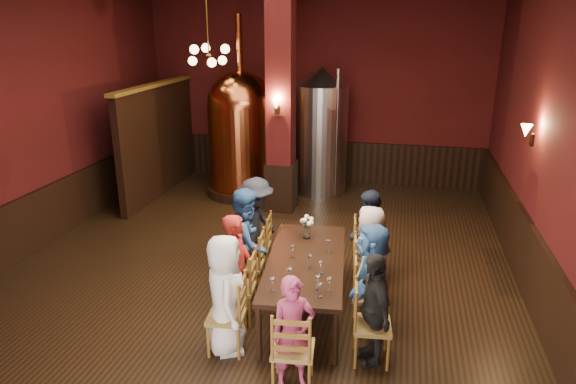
% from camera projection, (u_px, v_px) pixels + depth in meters
% --- Properties ---
extents(room, '(10.00, 10.02, 4.50)m').
position_uv_depth(room, '(256.00, 130.00, 7.41)').
color(room, black).
rests_on(room, ground).
extents(wainscot_right, '(0.08, 9.90, 1.00)m').
position_uv_depth(wainscot_right, '(532.00, 266.00, 7.15)').
color(wainscot_right, black).
rests_on(wainscot_right, ground).
extents(wainscot_back, '(7.90, 0.08, 1.00)m').
position_uv_depth(wainscot_back, '(314.00, 160.00, 12.56)').
color(wainscot_back, black).
rests_on(wainscot_back, ground).
extents(wainscot_left, '(0.08, 9.90, 1.00)m').
position_uv_depth(wainscot_left, '(36.00, 220.00, 8.79)').
color(wainscot_left, black).
rests_on(wainscot_left, ground).
extents(column, '(0.58, 0.58, 4.50)m').
position_uv_depth(column, '(281.00, 101.00, 10.07)').
color(column, '#4A0F13').
rests_on(column, ground).
extents(partition, '(0.22, 3.50, 2.40)m').
position_uv_depth(partition, '(158.00, 142.00, 11.37)').
color(partition, black).
rests_on(partition, ground).
extents(pendant_cluster, '(0.90, 0.90, 1.70)m').
position_uv_depth(pendant_cluster, '(209.00, 55.00, 10.20)').
color(pendant_cluster, '#A57226').
rests_on(pendant_cluster, room).
extents(sconce_wall, '(0.20, 0.20, 0.36)m').
position_uv_depth(sconce_wall, '(533.00, 134.00, 7.36)').
color(sconce_wall, black).
rests_on(sconce_wall, room).
extents(sconce_column, '(0.20, 0.20, 0.36)m').
position_uv_depth(sconce_column, '(277.00, 106.00, 9.81)').
color(sconce_column, black).
rests_on(sconce_column, column).
extents(dining_table, '(1.24, 2.49, 0.75)m').
position_uv_depth(dining_table, '(306.00, 264.00, 6.80)').
color(dining_table, black).
rests_on(dining_table, ground).
extents(chair_0, '(0.50, 0.50, 0.92)m').
position_uv_depth(chair_0, '(226.00, 315.00, 6.03)').
color(chair_0, brown).
rests_on(chair_0, ground).
extents(person_0, '(0.70, 0.84, 1.47)m').
position_uv_depth(person_0, '(225.00, 295.00, 5.94)').
color(person_0, white).
rests_on(person_0, ground).
extents(chair_1, '(0.50, 0.50, 0.92)m').
position_uv_depth(chair_1, '(238.00, 287.00, 6.66)').
color(chair_1, brown).
rests_on(chair_1, ground).
extents(person_1, '(0.38, 0.55, 1.47)m').
position_uv_depth(person_1, '(238.00, 268.00, 6.57)').
color(person_1, maroon).
rests_on(person_1, ground).
extents(chair_2, '(0.50, 0.50, 0.92)m').
position_uv_depth(chair_2, '(248.00, 265.00, 7.28)').
color(chair_2, brown).
rests_on(chair_2, ground).
extents(person_2, '(0.44, 0.80, 1.59)m').
position_uv_depth(person_2, '(247.00, 243.00, 7.17)').
color(person_2, '#2A508C').
rests_on(person_2, ground).
extents(chair_3, '(0.50, 0.50, 0.92)m').
position_uv_depth(chair_3, '(256.00, 245.00, 7.91)').
color(chair_3, brown).
rests_on(chair_3, ground).
extents(person_3, '(0.77, 1.09, 1.54)m').
position_uv_depth(person_3, '(256.00, 227.00, 7.81)').
color(person_3, black).
rests_on(person_3, ground).
extents(chair_4, '(0.50, 0.50, 0.92)m').
position_uv_depth(chair_4, '(372.00, 325.00, 5.84)').
color(chair_4, brown).
rests_on(chair_4, ground).
extents(person_4, '(0.62, 0.86, 1.35)m').
position_uv_depth(person_4, '(373.00, 308.00, 5.77)').
color(person_4, black).
rests_on(person_4, ground).
extents(chair_5, '(0.50, 0.50, 0.92)m').
position_uv_depth(chair_5, '(370.00, 295.00, 6.47)').
color(chair_5, brown).
rests_on(chair_5, ground).
extents(person_5, '(0.44, 1.33, 1.43)m').
position_uv_depth(person_5, '(371.00, 277.00, 6.39)').
color(person_5, '#3767A7').
rests_on(person_5, ground).
extents(chair_6, '(0.50, 0.50, 0.92)m').
position_uv_depth(chair_6, '(369.00, 271.00, 7.09)').
color(chair_6, brown).
rests_on(chair_6, ground).
extents(person_6, '(0.56, 0.76, 1.41)m').
position_uv_depth(person_6, '(370.00, 255.00, 7.01)').
color(person_6, '#B8AEA2').
rests_on(person_6, ground).
extents(chair_7, '(0.50, 0.50, 0.92)m').
position_uv_depth(chair_7, '(367.00, 251.00, 7.72)').
color(chair_7, brown).
rests_on(chair_7, ground).
extents(person_7, '(0.50, 0.74, 1.40)m').
position_uv_depth(person_7, '(368.00, 236.00, 7.65)').
color(person_7, black).
rests_on(person_7, ground).
extents(chair_8, '(0.50, 0.50, 0.92)m').
position_uv_depth(chair_8, '(293.00, 349.00, 5.42)').
color(chair_8, brown).
rests_on(chair_8, ground).
extents(person_8, '(0.56, 0.49, 1.29)m').
position_uv_depth(person_8, '(293.00, 334.00, 5.36)').
color(person_8, '#B33B6A').
rests_on(person_8, ground).
extents(copper_kettle, '(1.76, 1.76, 3.88)m').
position_uv_depth(copper_kettle, '(242.00, 132.00, 11.31)').
color(copper_kettle, black).
rests_on(copper_kettle, ground).
extents(steel_vessel, '(1.30, 1.30, 2.82)m').
position_uv_depth(steel_vessel, '(321.00, 132.00, 11.39)').
color(steel_vessel, '#B2B2B7').
rests_on(steel_vessel, ground).
extents(rose_vase, '(0.21, 0.21, 0.35)m').
position_uv_depth(rose_vase, '(307.00, 224.00, 7.38)').
color(rose_vase, white).
rests_on(rose_vase, dining_table).
extents(wine_glass_0, '(0.07, 0.07, 0.17)m').
position_uv_depth(wine_glass_0, '(293.00, 252.00, 6.81)').
color(wine_glass_0, white).
rests_on(wine_glass_0, dining_table).
extents(wine_glass_1, '(0.07, 0.07, 0.17)m').
position_uv_depth(wine_glass_1, '(289.00, 275.00, 6.19)').
color(wine_glass_1, white).
rests_on(wine_glass_1, dining_table).
extents(wine_glass_2, '(0.07, 0.07, 0.17)m').
position_uv_depth(wine_glass_2, '(329.00, 285.00, 5.96)').
color(wine_glass_2, white).
rests_on(wine_glass_2, dining_table).
extents(wine_glass_3, '(0.07, 0.07, 0.17)m').
position_uv_depth(wine_glass_3, '(320.00, 268.00, 6.37)').
color(wine_glass_3, white).
rests_on(wine_glass_3, dining_table).
extents(wine_glass_4, '(0.07, 0.07, 0.17)m').
position_uv_depth(wine_glass_4, '(310.00, 261.00, 6.54)').
color(wine_glass_4, white).
rests_on(wine_glass_4, dining_table).
extents(wine_glass_5, '(0.07, 0.07, 0.17)m').
position_uv_depth(wine_glass_5, '(272.00, 285.00, 5.96)').
color(wine_glass_5, white).
rests_on(wine_glass_5, dining_table).
extents(wine_glass_6, '(0.07, 0.07, 0.17)m').
position_uv_depth(wine_glass_6, '(303.00, 230.00, 7.51)').
color(wine_glass_6, white).
rests_on(wine_glass_6, dining_table).
extents(wine_glass_7, '(0.07, 0.07, 0.17)m').
position_uv_depth(wine_glass_7, '(318.00, 283.00, 6.01)').
color(wine_glass_7, white).
rests_on(wine_glass_7, dining_table).
extents(wine_glass_8, '(0.07, 0.07, 0.17)m').
position_uv_depth(wine_glass_8, '(319.00, 290.00, 5.83)').
color(wine_glass_8, white).
rests_on(wine_glass_8, dining_table).
extents(wine_glass_9, '(0.07, 0.07, 0.17)m').
position_uv_depth(wine_glass_9, '(328.00, 246.00, 6.97)').
color(wine_glass_9, white).
rests_on(wine_glass_9, dining_table).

